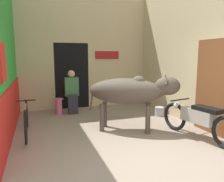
# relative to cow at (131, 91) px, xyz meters

# --- Properties ---
(ground_plane) EXTENTS (30.00, 30.00, 0.00)m
(ground_plane) POSITION_rel_cow_xyz_m (-0.46, -1.47, -0.93)
(ground_plane) COLOR gray
(wall_left_shopfront) EXTENTS (0.25, 4.17, 3.88)m
(wall_left_shopfront) POSITION_rel_cow_xyz_m (-2.68, 0.60, 0.95)
(wall_left_shopfront) COLOR green
(wall_left_shopfront) RESTS_ON ground_plane
(wall_back_with_doorway) EXTENTS (4.27, 0.93, 3.88)m
(wall_back_with_doorway) POSITION_rel_cow_xyz_m (-0.63, 2.95, 0.70)
(wall_back_with_doorway) COLOR #C6B289
(wall_back_with_doorway) RESTS_ON ground_plane
(wall_right_with_door) EXTENTS (0.22, 4.17, 3.88)m
(wall_right_with_door) POSITION_rel_cow_xyz_m (1.76, 0.57, 0.98)
(wall_right_with_door) COLOR #C6B289
(wall_right_with_door) RESTS_ON ground_plane
(cow) EXTENTS (2.05, 1.41, 1.35)m
(cow) POSITION_rel_cow_xyz_m (0.00, 0.00, 0.00)
(cow) COLOR #4C4238
(cow) RESTS_ON ground_plane
(motorcycle_near) EXTENTS (0.62, 1.94, 0.77)m
(motorcycle_near) POSITION_rel_cow_xyz_m (1.11, -0.96, -0.49)
(motorcycle_near) COLOR black
(motorcycle_near) RESTS_ON ground_plane
(bicycle) EXTENTS (0.44, 1.78, 0.70)m
(bicycle) POSITION_rel_cow_xyz_m (-2.30, 0.51, -0.57)
(bicycle) COLOR black
(bicycle) RESTS_ON ground_plane
(shopkeeper_seated) EXTENTS (0.41, 0.34, 1.31)m
(shopkeeper_seated) POSITION_rel_cow_xyz_m (-1.04, 2.04, -0.23)
(shopkeeper_seated) COLOR #282833
(shopkeeper_seated) RESTS_ON ground_plane
(plastic_stool) EXTENTS (0.29, 0.29, 0.48)m
(plastic_stool) POSITION_rel_cow_xyz_m (-1.45, 2.04, -0.67)
(plastic_stool) COLOR #DB6093
(plastic_stool) RESTS_ON ground_plane
(bucket) EXTENTS (0.26, 0.26, 0.26)m
(bucket) POSITION_rel_cow_xyz_m (1.31, 0.88, -0.80)
(bucket) COLOR #A8A8B2
(bucket) RESTS_ON ground_plane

